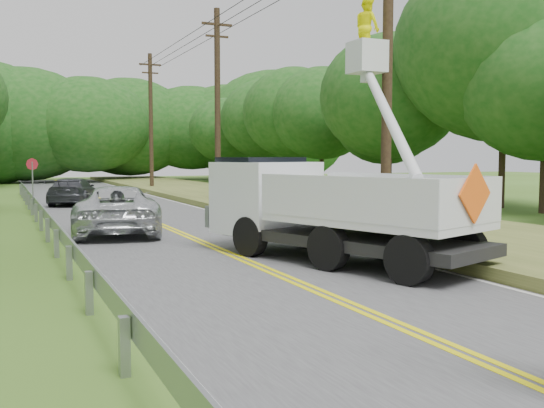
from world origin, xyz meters
name	(u,v)px	position (x,y,z in m)	size (l,w,h in m)	color
ground	(464,355)	(0.00, 0.00, 0.00)	(140.00, 140.00, 0.00)	#3C601A
road	(175,231)	(0.00, 14.00, 0.01)	(7.20, 96.00, 0.03)	#464648
guardrail	(46,217)	(-4.02, 14.91, 0.55)	(0.18, 48.00, 0.77)	gray
utility_poles	(273,89)	(5.00, 17.02, 5.27)	(1.60, 43.30, 10.00)	black
tall_grass_verge	(355,218)	(7.10, 14.00, 0.15)	(7.00, 96.00, 0.30)	#525F29
treeline_right	(396,96)	(15.93, 23.91, 6.05)	(11.86, 51.51, 12.48)	#332319
treeline_horizon	(79,125)	(1.88, 56.09, 5.50)	(57.18, 15.12, 12.40)	#144912
bucket_truck	(314,194)	(1.87, 7.59, 1.58)	(5.02, 7.51, 6.95)	black
suv_silver	(118,209)	(-1.86, 14.15, 0.79)	(2.57, 5.58, 1.55)	silver
suv_darkgrey	(73,191)	(-1.85, 27.12, 0.71)	(1.94, 4.76, 1.38)	#37393F
stop_sign_permanent	(32,177)	(-4.04, 22.13, 1.61)	(0.51, 0.15, 2.44)	gray
yard_sign	(441,226)	(6.00, 7.70, 0.56)	(0.53, 0.18, 0.78)	white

